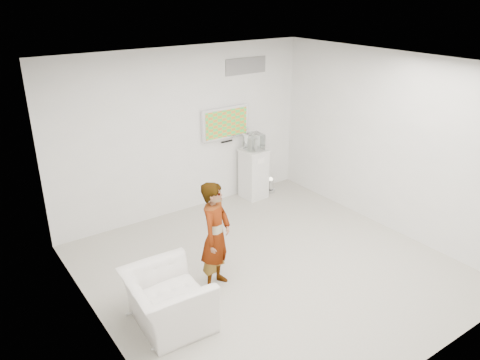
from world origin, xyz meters
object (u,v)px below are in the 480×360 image
at_px(person, 216,236).
at_px(pedestal, 254,173).
at_px(tv, 225,123).
at_px(floor_uplight, 270,185).
at_px(armchair, 167,300).

relative_size(person, pedestal, 1.57).
xyz_separation_m(tv, floor_uplight, (0.91, -0.27, -1.40)).
relative_size(tv, armchair, 0.94).
bearing_deg(tv, floor_uplight, -16.52).
relative_size(person, armchair, 1.49).
xyz_separation_m(tv, armchair, (-2.66, -2.70, -1.21)).
bearing_deg(floor_uplight, tv, 163.48).
bearing_deg(person, pedestal, 9.50).
bearing_deg(armchair, tv, -41.03).
height_order(person, pedestal, person).
bearing_deg(pedestal, armchair, -142.15).
relative_size(pedestal, floor_uplight, 3.27).
distance_m(person, floor_uplight, 3.43).
height_order(tv, pedestal, tv).
distance_m(tv, person, 3.03).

